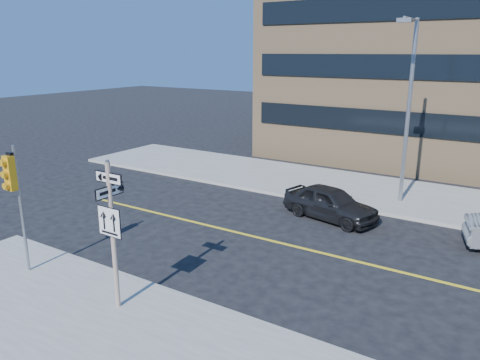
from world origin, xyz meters
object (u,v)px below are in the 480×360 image
Objects in this scene: sign_pole at (112,227)px; parked_car_a at (330,203)px; streetlight_a at (408,101)px; traffic_signal at (13,183)px.

sign_pole reaches higher than parked_car_a.
sign_pole is 14.05m from streetlight_a.
streetlight_a reaches higher than traffic_signal.
sign_pole is 0.99× the size of parked_car_a.
traffic_signal is (-4.00, -0.15, 0.59)m from sign_pole.
sign_pole is 0.51× the size of streetlight_a.
parked_car_a is at bearing 78.41° from sign_pole.
parked_car_a is 0.51× the size of streetlight_a.
traffic_signal is at bearing -120.80° from streetlight_a.
traffic_signal is at bearing -177.89° from sign_pole.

